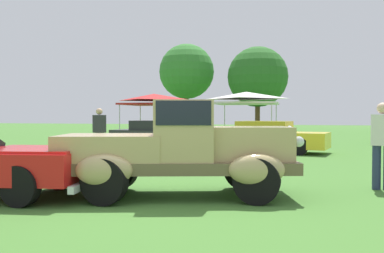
# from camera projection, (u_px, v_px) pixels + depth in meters

# --- Properties ---
(ground_plane) EXTENTS (120.00, 120.00, 0.00)m
(ground_plane) POSITION_uv_depth(u_px,v_px,m) (164.00, 199.00, 7.17)
(ground_plane) COLOR #42752D
(feature_pickup_truck) EXTENTS (4.35, 2.71, 1.70)m
(feature_pickup_truck) POSITION_uv_depth(u_px,v_px,m) (179.00, 148.00, 7.40)
(feature_pickup_truck) COLOR brown
(feature_pickup_truck) RESTS_ON ground_plane
(show_car_charcoal) EXTENTS (4.29, 2.30, 1.22)m
(show_car_charcoal) POSITION_uv_depth(u_px,v_px,m) (157.00, 134.00, 18.56)
(show_car_charcoal) COLOR #28282D
(show_car_charcoal) RESTS_ON ground_plane
(show_car_yellow) EXTENTS (4.71, 2.44, 1.22)m
(show_car_yellow) POSITION_uv_depth(u_px,v_px,m) (268.00, 137.00, 16.38)
(show_car_yellow) COLOR yellow
(show_car_yellow) RESTS_ON ground_plane
(spectator_between_cars) EXTENTS (0.44, 0.32, 1.69)m
(spectator_between_cars) POSITION_uv_depth(u_px,v_px,m) (382.00, 143.00, 8.04)
(spectator_between_cars) COLOR #283351
(spectator_between_cars) RESTS_ON ground_plane
(spectator_by_row) EXTENTS (0.44, 0.32, 1.69)m
(spectator_by_row) POSITION_uv_depth(u_px,v_px,m) (99.00, 131.00, 14.17)
(spectator_by_row) COLOR #9E998E
(spectator_by_row) RESTS_ON ground_plane
(canopy_tent_left_field) EXTENTS (3.28, 3.28, 2.71)m
(canopy_tent_left_field) POSITION_uv_depth(u_px,v_px,m) (154.00, 99.00, 24.18)
(canopy_tent_left_field) COLOR #B7B7BC
(canopy_tent_left_field) RESTS_ON ground_plane
(canopy_tent_center_field) EXTENTS (3.25, 3.25, 2.71)m
(canopy_tent_center_field) POSITION_uv_depth(u_px,v_px,m) (246.00, 97.00, 22.15)
(canopy_tent_center_field) COLOR #B7B7BC
(canopy_tent_center_field) RESTS_ON ground_plane
(treeline_far_left) EXTENTS (5.23, 5.23, 8.27)m
(treeline_far_left) POSITION_uv_depth(u_px,v_px,m) (187.00, 72.00, 39.74)
(treeline_far_left) COLOR brown
(treeline_far_left) RESTS_ON ground_plane
(treeline_mid_left) EXTENTS (5.39, 5.39, 7.61)m
(treeline_mid_left) POSITION_uv_depth(u_px,v_px,m) (258.00, 77.00, 37.25)
(treeline_mid_left) COLOR brown
(treeline_mid_left) RESTS_ON ground_plane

